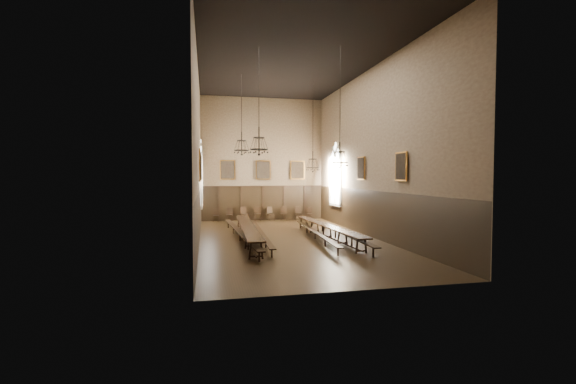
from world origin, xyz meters
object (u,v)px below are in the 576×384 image
object	(u,v)px
chair_3	(258,216)
bench_right_outer	(335,232)
chair_4	(270,216)
chandelier_front_right	(340,153)
chandelier_front_left	(259,142)
chair_1	(229,217)
chair_2	(244,217)
chair_7	(310,216)
chair_5	(284,216)
bench_left_outer	(240,235)
chandelier_back_left	(242,145)
table_left	(247,233)
table_right	(327,232)
chair_6	(298,216)
bench_right_inner	(315,234)
bench_left_inner	(261,235)
chandelier_back_right	(313,161)
chair_0	(216,218)

from	to	relation	value
chair_3	bench_right_outer	bearing A→B (deg)	-69.13
chair_4	chandelier_front_right	bearing A→B (deg)	-103.93
chandelier_front_left	chair_1	bearing A→B (deg)	93.75
chair_2	chair_7	bearing A→B (deg)	-14.48
bench_right_outer	chair_2	bearing A→B (deg)	114.99
chair_5	chandelier_front_left	xyz separation A→B (m)	(-3.29, -10.63, 4.48)
bench_left_outer	chandelier_back_left	world-z (taller)	chandelier_back_left
chair_5	chandelier_back_left	distance (m)	8.33
table_left	chair_4	distance (m)	8.67
chair_1	chandelier_back_left	size ratio (longest dim) A/B	0.22
table_left	table_right	size ratio (longest dim) A/B	1.12
chair_5	chair_6	world-z (taller)	chair_5
chair_6	chair_2	bearing A→B (deg)	176.54
chair_4	chandelier_front_left	bearing A→B (deg)	-122.03
bench_right_inner	chair_3	xyz separation A→B (m)	(-1.83, 8.76, 0.04)
chair_7	chair_2	bearing A→B (deg)	-166.69
bench_left_inner	chandelier_front_right	xyz separation A→B (m)	(3.10, -3.11, 4.02)
chair_1	chandelier_front_left	bearing A→B (deg)	-71.64
chandelier_back_right	chair_7	bearing A→B (deg)	76.46
table_right	bench_right_outer	xyz separation A→B (m)	(0.46, 0.01, -0.05)
table_left	bench_right_outer	size ratio (longest dim) A/B	0.95
chair_0	chair_3	size ratio (longest dim) A/B	0.90
chair_0	chandelier_front_right	bearing A→B (deg)	-62.78
table_right	chair_0	world-z (taller)	chair_0
table_right	chair_4	distance (m)	8.70
table_left	table_right	distance (m)	4.16
chair_1	chandelier_back_left	world-z (taller)	chandelier_back_left
chair_7	chandelier_back_right	bearing A→B (deg)	-90.39
bench_right_outer	chair_7	world-z (taller)	chair_7
bench_left_inner	chandelier_front_left	bearing A→B (deg)	-99.90
bench_left_outer	chair_6	world-z (taller)	chair_6
bench_left_outer	bench_right_inner	xyz separation A→B (m)	(3.86, -0.30, -0.04)
table_right	chandelier_front_right	size ratio (longest dim) A/B	1.71
chair_4	chair_0	bearing A→B (deg)	159.65
bench_left_outer	chair_5	distance (m)	9.32
chair_0	chandelier_back_right	size ratio (longest dim) A/B	0.17
table_left	chair_1	xyz separation A→B (m)	(-0.40, 8.37, -0.10)
bench_left_inner	bench_left_outer	bearing A→B (deg)	178.57
chair_1	chair_2	world-z (taller)	chair_2
table_right	chandelier_front_left	world-z (taller)	chandelier_front_left
table_left	chandelier_front_left	world-z (taller)	chandelier_front_left
bench_right_inner	chandelier_front_right	bearing A→B (deg)	-83.87
chair_4	chandelier_back_left	bearing A→B (deg)	-134.21
chair_3	bench_left_outer	bearing A→B (deg)	-101.64
table_right	bench_left_outer	size ratio (longest dim) A/B	0.84
bench_left_outer	chandelier_back_right	xyz separation A→B (m)	(4.54, 2.59, 3.84)
chandelier_back_left	chair_2	bearing A→B (deg)	83.24
chair_3	table_right	bearing A→B (deg)	-71.94
table_right	chair_7	bearing A→B (deg)	80.78
table_right	chair_6	size ratio (longest dim) A/B	9.17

